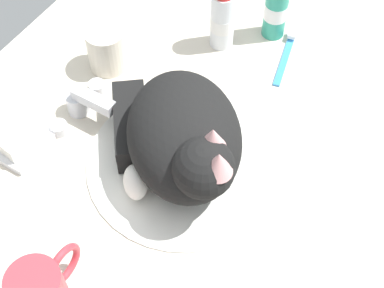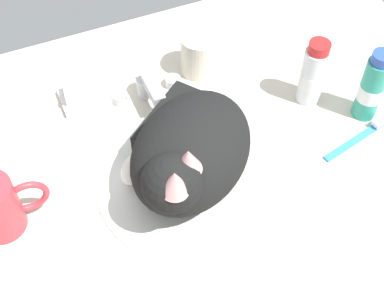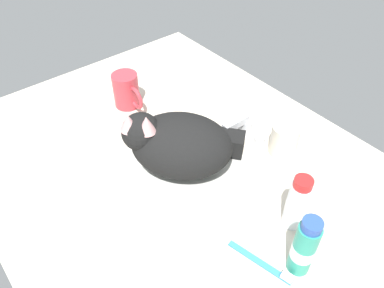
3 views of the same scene
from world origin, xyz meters
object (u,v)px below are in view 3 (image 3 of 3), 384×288
Objects in this scene: rinse_cup at (284,140)px; toothpaste_bottle at (297,204)px; faucet at (243,126)px; toothbrush at (264,264)px; coffee_mug at (127,91)px; soap_bar at (226,101)px; mouthwash_bottle at (304,247)px; cat at (178,143)px.

toothpaste_bottle reaches higher than rinse_cup.
faucet is 0.97× the size of toothbrush.
coffee_mug is (-28.75, -16.05, 2.32)cm from faucet.
faucet is at bearing -20.41° from soap_bar.
rinse_cup reaches higher than toothbrush.
mouthwash_bottle reaches higher than rinse_cup.
faucet reaches higher than soap_bar.
toothpaste_bottle is at bearing 104.80° from toothbrush.
rinse_cup is 1.13× the size of soap_bar.
mouthwash_bottle is at bearing -44.23° from toothpaste_bottle.
toothpaste_bottle reaches higher than toothbrush.
coffee_mug is 44.01cm from rinse_cup.
toothbrush is (18.14, -25.87, -3.42)cm from rinse_cup.
faucet is at bearing 87.54° from cat.
soap_bar is at bearing 157.23° from toothpaste_bottle.
faucet is at bearing 156.31° from toothpaste_bottle.
faucet is 11.45cm from rinse_cup.
mouthwash_bottle is (33.18, -18.36, 3.95)cm from faucet.
mouthwash_bottle reaches higher than coffee_mug.
rinse_cup reaches higher than soap_bar.
toothbrush is at bearing -6.18° from cat.
faucet is 0.44× the size of cat.
cat is at bearing -117.65° from rinse_cup.
cat is 2.16× the size of mouthwash_bottle.
toothbrush is at bearing -75.20° from toothpaste_bottle.
cat is 2.23× the size of toothbrush.
rinse_cup is 30.78cm from mouthwash_bottle.
toothpaste_bottle is 13.17cm from toothbrush.
mouthwash_bottle is at bearing -43.70° from rinse_cup.
soap_bar is at bearing 112.03° from cat.
toothpaste_bottle is at bearing 135.77° from mouthwash_bottle.
cat is at bearing -177.59° from mouthwash_bottle.
cat is 25.80cm from rinse_cup.
toothpaste_bottle is 9.92cm from mouthwash_bottle.
mouthwash_bottle is at bearing -2.14° from coffee_mug.
faucet is 1.14× the size of coffee_mug.
coffee_mug reaches higher than rinse_cup.
faucet is 33.00cm from coffee_mug.
cat reaches higher than rinse_cup.
cat reaches higher than toothpaste_bottle.
soap_bar is 39.75cm from toothpaste_bottle.
rinse_cup is 0.57× the size of mouthwash_bottle.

